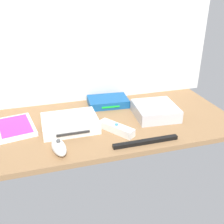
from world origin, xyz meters
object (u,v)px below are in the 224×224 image
game_console (70,123)px  game_case (15,127)px  network_router (108,102)px  remote_wand (117,128)px  mini_computer (155,111)px  sensor_bar (146,142)px  remote_nunchuk (59,147)px

game_console → game_case: size_ratio=1.00×
game_case → network_router: size_ratio=1.13×
game_case → remote_wand: remote_wand is taller
network_router → remote_wand: same height
game_console → mini_computer: bearing=0.2°
game_case → sensor_bar: game_case is taller
mini_computer → remote_wand: bearing=-157.4°
game_console → network_router: bearing=40.4°
remote_nunchuk → sensor_bar: (29.74, -3.02, -1.34)cm
mini_computer → network_router: mini_computer is taller
mini_computer → network_router: bearing=133.7°
game_console → mini_computer: (35.95, 0.26, 0.44)cm
remote_wand → remote_nunchuk: bearing=164.4°
remote_nunchuk → sensor_bar: bearing=-15.3°
mini_computer → sensor_bar: mini_computer is taller
game_console → sensor_bar: bearing=-37.8°
mini_computer → remote_wand: (-19.57, -8.13, -1.13)cm
game_console → remote_nunchuk: 16.46cm
game_console → network_router: (19.89, 17.05, -0.50)cm
network_router → sensor_bar: bearing=-79.7°
sensor_bar → game_case: bearing=152.0°
game_console → network_router: size_ratio=1.12×
game_case → remote_nunchuk: (14.68, -20.72, 1.28)cm
game_case → remote_wand: (36.92, -13.21, 0.75)cm
network_router → sensor_bar: (3.98, -35.45, -1.00)cm
game_case → sensor_bar: (44.42, -23.74, -0.06)cm
remote_nunchuk → game_console: bearing=59.6°
mini_computer → remote_wand: size_ratio=1.28×
game_console → network_router: 26.20cm
sensor_bar → network_router: bearing=96.5°
remote_wand → sensor_bar: remote_wand is taller
game_case → remote_nunchuk: bearing=-65.1°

